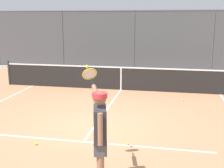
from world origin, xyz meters
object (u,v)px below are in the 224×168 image
object	(u,v)px
tennis_ball_by_sideline	(183,100)
tennis_ball_near_net	(36,144)
tennis_ball_near_baseline	(127,143)
tennis_player	(100,132)

from	to	relation	value
tennis_ball_by_sideline	tennis_ball_near_net	bearing A→B (deg)	52.67
tennis_ball_by_sideline	tennis_ball_near_net	world-z (taller)	same
tennis_ball_by_sideline	tennis_ball_near_baseline	bearing A→B (deg)	71.36
tennis_ball_near_net	tennis_ball_near_baseline	bearing A→B (deg)	-168.30
tennis_player	tennis_ball_by_sideline	size ratio (longest dim) A/B	30.56
tennis_player	tennis_ball_near_baseline	size ratio (longest dim) A/B	30.56
tennis_ball_near_baseline	tennis_ball_near_net	distance (m)	2.14
tennis_player	tennis_ball_near_baseline	distance (m)	2.10
tennis_ball_near_net	tennis_ball_by_sideline	bearing A→B (deg)	-127.33
tennis_ball_by_sideline	tennis_ball_near_net	distance (m)	5.76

